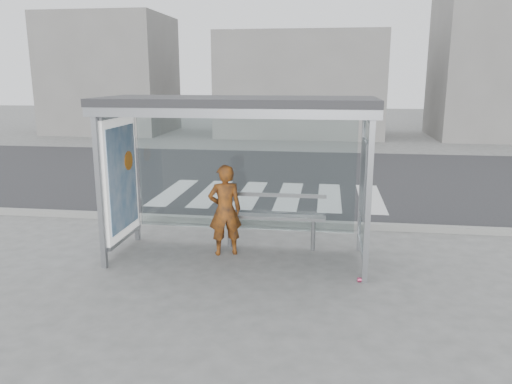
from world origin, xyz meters
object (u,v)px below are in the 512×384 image
Objects in this scene: person at (225,210)px; soda_can at (362,280)px; bus_shelter at (215,138)px; bench at (271,217)px.

soda_can is at bearing 138.43° from person.
bus_shelter is 1.23m from person.
person is (0.13, 0.12, -1.22)m from bus_shelter.
person is 2.49m from soda_can.
bench is (0.85, 0.52, -1.41)m from bus_shelter.
person is at bearing 158.24° from soda_can.
bench is at bearing 31.37° from bus_shelter.
bus_shelter is at bearing 23.15° from person.
bench is 2.03m from soda_can.
bus_shelter is 3.14m from soda_can.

